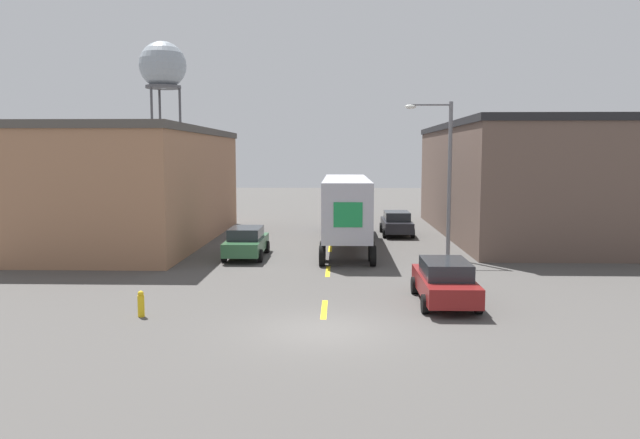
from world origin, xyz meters
name	(u,v)px	position (x,y,z in m)	size (l,w,h in m)	color
ground_plane	(322,331)	(0.00, 0.00, 0.00)	(160.00, 160.00, 0.00)	#4C4947
road_centerline	(328,271)	(0.00, 9.59, 0.00)	(0.20, 16.63, 0.01)	yellow
warehouse_left	(137,185)	(-11.81, 19.19, 3.45)	(9.06, 19.68, 6.88)	#9E7051
warehouse_right	(535,179)	(13.38, 23.01, 3.67)	(12.20, 22.10, 7.32)	brown
semi_truck	(346,204)	(0.88, 17.88, 2.40)	(2.77, 15.70, 3.99)	navy
parked_car_right_near	(445,281)	(4.29, 3.60, 0.81)	(2.01, 4.79, 1.57)	maroon
parked_car_left_far	(246,242)	(-4.29, 13.31, 0.81)	(2.01, 4.79, 1.57)	#2D5B38
parked_car_right_far	(397,223)	(4.29, 22.49, 0.81)	(2.01, 4.79, 1.57)	black
water_tower	(163,67)	(-19.54, 52.95, 15.09)	(5.29, 5.29, 17.98)	#47474C
street_lamp	(444,168)	(5.81, 13.37, 4.60)	(2.41, 0.32, 7.94)	slate
fire_hydrant	(141,304)	(-5.99, 1.43, 0.43)	(0.22, 0.22, 0.87)	gold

